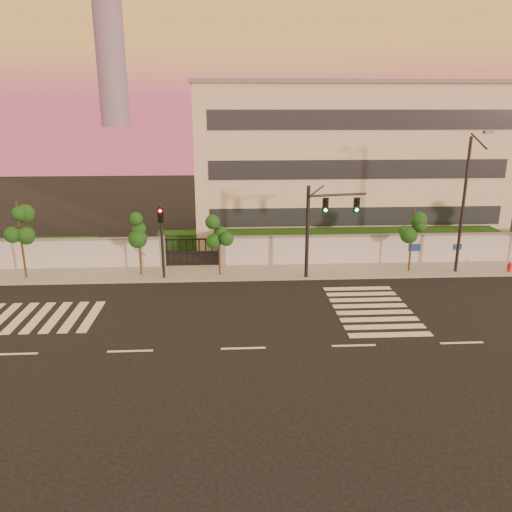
% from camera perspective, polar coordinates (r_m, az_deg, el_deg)
% --- Properties ---
extents(ground, '(120.00, 120.00, 0.00)m').
position_cam_1_polar(ground, '(22.66, -1.46, -10.51)').
color(ground, black).
rests_on(ground, ground).
extents(sidewalk, '(60.00, 3.00, 0.15)m').
position_cam_1_polar(sidewalk, '(32.34, -2.02, -1.89)').
color(sidewalk, gray).
rests_on(sidewalk, ground).
extents(perimeter_wall, '(60.00, 0.36, 2.20)m').
position_cam_1_polar(perimeter_wall, '(33.47, -1.91, 0.54)').
color(perimeter_wall, '#B3B6BB').
rests_on(perimeter_wall, ground).
extents(hedge_row, '(41.00, 4.25, 1.80)m').
position_cam_1_polar(hedge_row, '(36.21, -0.32, 1.38)').
color(hedge_row, black).
rests_on(hedge_row, ground).
extents(institutional_building, '(24.40, 12.40, 12.25)m').
position_cam_1_polar(institutional_building, '(43.41, 9.76, 10.85)').
color(institutional_building, beige).
rests_on(institutional_building, ground).
extents(distant_skyscraper, '(16.00, 16.00, 118.00)m').
position_cam_1_polar(distant_skyscraper, '(311.33, -16.67, 25.52)').
color(distant_skyscraper, slate).
rests_on(distant_skyscraper, ground).
extents(road_markings, '(57.00, 7.62, 0.02)m').
position_cam_1_polar(road_markings, '(26.07, -5.21, -6.78)').
color(road_markings, silver).
rests_on(road_markings, ground).
extents(street_tree_b, '(1.60, 1.27, 4.97)m').
position_cam_1_polar(street_tree_b, '(33.46, -25.42, 3.49)').
color(street_tree_b, '#382314').
rests_on(street_tree_b, ground).
extents(street_tree_c, '(1.41, 1.12, 4.09)m').
position_cam_1_polar(street_tree_c, '(31.76, -13.25, 2.84)').
color(street_tree_c, '#382314').
rests_on(street_tree_c, ground).
extents(street_tree_d, '(1.44, 1.15, 3.84)m').
position_cam_1_polar(street_tree_d, '(31.01, -4.22, 2.57)').
color(street_tree_d, '#382314').
rests_on(street_tree_d, ground).
extents(street_tree_e, '(1.48, 1.18, 4.26)m').
position_cam_1_polar(street_tree_e, '(33.16, 17.50, 3.31)').
color(street_tree_e, '#382314').
rests_on(street_tree_e, ground).
extents(traffic_signal_main, '(3.70, 0.83, 5.87)m').
position_cam_1_polar(traffic_signal_main, '(30.58, 7.30, 3.98)').
color(traffic_signal_main, black).
rests_on(traffic_signal_main, ground).
extents(traffic_signal_secondary, '(0.37, 0.35, 4.77)m').
position_cam_1_polar(traffic_signal_secondary, '(30.85, -10.74, 2.62)').
color(traffic_signal_secondary, black).
rests_on(traffic_signal_secondary, ground).
extents(streetlight_east, '(0.54, 2.19, 9.08)m').
position_cam_1_polar(streetlight_east, '(33.57, 22.81, 6.02)').
color(streetlight_east, black).
rests_on(streetlight_east, ground).
extents(fire_hydrant, '(0.30, 0.28, 0.75)m').
position_cam_1_polar(fire_hydrant, '(36.15, 26.95, -1.24)').
color(fire_hydrant, '#B40C0C').
rests_on(fire_hydrant, ground).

